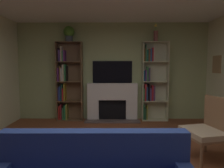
# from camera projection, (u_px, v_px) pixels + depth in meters

# --- Properties ---
(wall_back_accent) EXTENTS (5.39, 0.06, 2.69)m
(wall_back_accent) POSITION_uv_depth(u_px,v_px,m) (112.00, 71.00, 5.88)
(wall_back_accent) COLOR #9EAF77
(wall_back_accent) RESTS_ON ground_plane
(fireplace) EXTENTS (1.48, 0.50, 1.02)m
(fireplace) POSITION_uv_depth(u_px,v_px,m) (112.00, 101.00, 5.81)
(fireplace) COLOR white
(fireplace) RESTS_ON ground_plane
(tv) EXTENTS (1.09, 0.06, 0.61)m
(tv) POSITION_uv_depth(u_px,v_px,m) (112.00, 72.00, 5.82)
(tv) COLOR black
(tv) RESTS_ON fireplace
(bookshelf_left) EXTENTS (0.70, 0.30, 2.15)m
(bookshelf_left) POSITION_uv_depth(u_px,v_px,m) (67.00, 83.00, 5.77)
(bookshelf_left) COLOR brown
(bookshelf_left) RESTS_ON ground_plane
(bookshelf_right) EXTENTS (0.70, 0.29, 2.15)m
(bookshelf_right) POSITION_uv_depth(u_px,v_px,m) (152.00, 81.00, 5.76)
(bookshelf_right) COLOR beige
(bookshelf_right) RESTS_ON ground_plane
(potted_plant) EXTENTS (0.29, 0.29, 0.42)m
(potted_plant) POSITION_uv_depth(u_px,v_px,m) (69.00, 33.00, 5.61)
(potted_plant) COLOR #47525F
(potted_plant) RESTS_ON bookshelf_left
(vase_with_flowers) EXTENTS (0.11, 0.11, 0.48)m
(vase_with_flowers) POSITION_uv_depth(u_px,v_px,m) (156.00, 35.00, 5.61)
(vase_with_flowers) COLOR brown
(vase_with_flowers) RESTS_ON bookshelf_right
(armchair) EXTENTS (0.68, 0.74, 1.00)m
(armchair) POSITION_uv_depth(u_px,v_px,m) (209.00, 128.00, 3.30)
(armchair) COLOR brown
(armchair) RESTS_ON ground_plane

